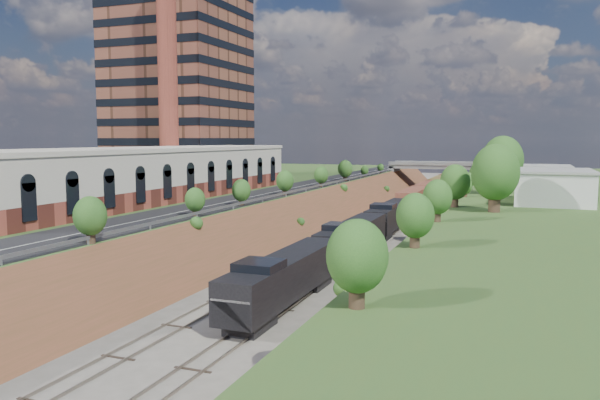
# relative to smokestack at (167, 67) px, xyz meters

# --- Properties ---
(ground) EXTENTS (400.00, 400.00, 0.00)m
(ground) POSITION_rel_smokestack_xyz_m (36.00, -56.00, -25.00)
(ground) COLOR #6B665B
(ground) RESTS_ON ground
(platform_left) EXTENTS (44.00, 180.00, 5.00)m
(platform_left) POSITION_rel_smokestack_xyz_m (3.00, 4.00, -22.50)
(platform_left) COLOR #435F27
(platform_left) RESTS_ON ground
(embankment_left) EXTENTS (10.00, 180.00, 10.00)m
(embankment_left) POSITION_rel_smokestack_xyz_m (25.00, 4.00, -25.00)
(embankment_left) COLOR brown
(embankment_left) RESTS_ON ground
(embankment_right) EXTENTS (10.00, 180.00, 10.00)m
(embankment_right) POSITION_rel_smokestack_xyz_m (47.00, 4.00, -25.00)
(embankment_right) COLOR brown
(embankment_right) RESTS_ON ground
(rail_left_track) EXTENTS (1.58, 180.00, 0.18)m
(rail_left_track) POSITION_rel_smokestack_xyz_m (33.40, 4.00, -24.91)
(rail_left_track) COLOR gray
(rail_left_track) RESTS_ON ground
(rail_right_track) EXTENTS (1.58, 180.00, 0.18)m
(rail_right_track) POSITION_rel_smokestack_xyz_m (38.60, 4.00, -24.91)
(rail_right_track) COLOR gray
(rail_right_track) RESTS_ON ground
(road) EXTENTS (8.00, 180.00, 0.10)m
(road) POSITION_rel_smokestack_xyz_m (20.50, 4.00, -19.95)
(road) COLOR black
(road) RESTS_ON platform_left
(guardrail) EXTENTS (0.10, 171.00, 0.70)m
(guardrail) POSITION_rel_smokestack_xyz_m (24.60, 3.80, -19.45)
(guardrail) COLOR #99999E
(guardrail) RESTS_ON platform_left
(commercial_building) EXTENTS (14.30, 62.30, 7.00)m
(commercial_building) POSITION_rel_smokestack_xyz_m (8.00, -18.00, -16.49)
(commercial_building) COLOR brown
(commercial_building) RESTS_ON platform_left
(highrise_tower) EXTENTS (22.00, 22.00, 53.90)m
(highrise_tower) POSITION_rel_smokestack_xyz_m (-8.00, 16.00, 7.88)
(highrise_tower) COLOR brown
(highrise_tower) RESTS_ON platform_left
(smokestack) EXTENTS (3.20, 3.20, 40.00)m
(smokestack) POSITION_rel_smokestack_xyz_m (0.00, 0.00, 0.00)
(smokestack) COLOR brown
(smokestack) RESTS_ON platform_left
(overpass) EXTENTS (24.50, 8.30, 7.40)m
(overpass) POSITION_rel_smokestack_xyz_m (36.00, 66.00, -20.08)
(overpass) COLOR gray
(overpass) RESTS_ON ground
(white_building_near) EXTENTS (9.00, 12.00, 4.00)m
(white_building_near) POSITION_rel_smokestack_xyz_m (59.50, -4.00, -18.00)
(white_building_near) COLOR silver
(white_building_near) RESTS_ON platform_right
(white_building_far) EXTENTS (8.00, 10.00, 3.60)m
(white_building_far) POSITION_rel_smokestack_xyz_m (59.00, 18.00, -18.20)
(white_building_far) COLOR silver
(white_building_far) RESTS_ON platform_right
(tree_right_large) EXTENTS (5.25, 5.25, 7.61)m
(tree_right_large) POSITION_rel_smokestack_xyz_m (53.00, -16.00, -15.62)
(tree_right_large) COLOR #473323
(tree_right_large) RESTS_ON platform_right
(tree_left_crest) EXTENTS (2.45, 2.45, 3.55)m
(tree_left_crest) POSITION_rel_smokestack_xyz_m (24.20, -36.00, -17.96)
(tree_left_crest) COLOR #473323
(tree_left_crest) RESTS_ON platform_left
(freight_train) EXTENTS (3.11, 141.69, 4.63)m
(freight_train) POSITION_rel_smokestack_xyz_m (38.60, 21.40, -22.37)
(freight_train) COLOR black
(freight_train) RESTS_ON ground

